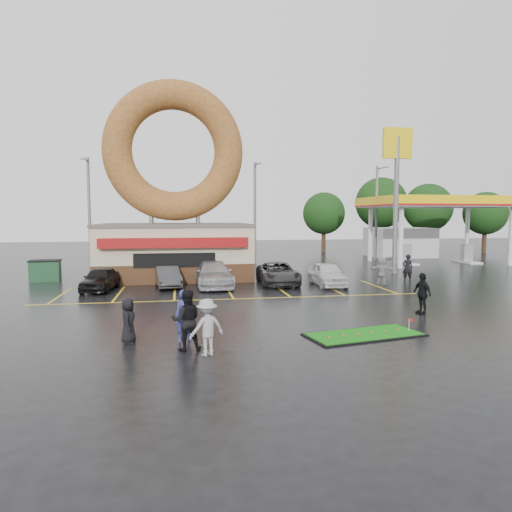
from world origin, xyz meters
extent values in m
plane|color=black|center=(0.00, 0.00, 0.00)|extent=(120.00, 120.00, 0.00)
cube|color=#472B19|center=(-3.00, 13.00, 0.60)|extent=(10.00, 8.00, 1.20)
cube|color=beige|center=(-3.00, 13.00, 2.35)|extent=(10.00, 8.00, 2.30)
cube|color=#59544C|center=(-3.00, 13.00, 3.60)|extent=(10.20, 8.20, 0.20)
cube|color=maroon|center=(-3.00, 8.70, 2.60)|extent=(9.00, 0.60, 0.60)
cylinder|color=slate|center=(-4.60, 13.00, 4.30)|extent=(0.30, 0.30, 1.20)
cylinder|color=slate|center=(-1.40, 13.00, 4.30)|extent=(0.30, 0.30, 1.20)
torus|color=brown|center=(-3.00, 13.00, 8.70)|extent=(9.60, 2.00, 9.60)
cylinder|color=silver|center=(15.00, 15.00, 2.50)|extent=(0.40, 0.40, 5.00)
cylinder|color=silver|center=(25.00, 15.00, 2.50)|extent=(0.40, 0.40, 5.00)
cylinder|color=silver|center=(15.00, 21.00, 2.50)|extent=(0.40, 0.40, 5.00)
cylinder|color=silver|center=(25.00, 21.00, 2.50)|extent=(0.40, 0.40, 5.00)
cube|color=silver|center=(20.00, 18.00, 5.25)|extent=(12.00, 8.00, 0.50)
cube|color=yellow|center=(20.00, 18.00, 5.55)|extent=(12.30, 8.30, 0.70)
cube|color=#99999E|center=(17.00, 18.00, 0.90)|extent=(0.90, 0.60, 1.60)
cube|color=#99999E|center=(23.00, 18.00, 0.90)|extent=(0.90, 0.60, 1.60)
cube|color=silver|center=(20.00, 25.00, 1.50)|extent=(6.00, 5.00, 3.00)
cylinder|color=slate|center=(13.00, 12.00, 5.00)|extent=(0.36, 0.36, 10.00)
cube|color=yellow|center=(13.00, 12.00, 9.50)|extent=(2.20, 0.30, 2.20)
cylinder|color=slate|center=(-10.00, 20.00, 4.50)|extent=(0.24, 0.24, 9.00)
cylinder|color=slate|center=(-10.00, 19.00, 8.70)|extent=(0.12, 2.00, 0.12)
cube|color=slate|center=(-10.00, 18.00, 8.65)|extent=(0.40, 0.18, 0.12)
cylinder|color=slate|center=(4.00, 21.00, 4.50)|extent=(0.24, 0.24, 9.00)
cylinder|color=slate|center=(4.00, 20.00, 8.70)|extent=(0.12, 2.00, 0.12)
cube|color=slate|center=(4.00, 19.00, 8.65)|extent=(0.40, 0.18, 0.12)
cylinder|color=slate|center=(16.00, 22.00, 4.50)|extent=(0.24, 0.24, 9.00)
cylinder|color=slate|center=(16.00, 21.00, 8.70)|extent=(0.12, 2.00, 0.12)
cube|color=slate|center=(16.00, 20.00, 8.65)|extent=(0.40, 0.18, 0.12)
cylinder|color=#332114|center=(26.00, 30.00, 1.44)|extent=(0.50, 0.50, 2.88)
sphere|color=black|center=(26.00, 30.00, 5.20)|extent=(5.60, 5.60, 5.60)
cylinder|color=#332114|center=(32.00, 28.00, 1.26)|extent=(0.50, 0.50, 2.52)
sphere|color=black|center=(32.00, 28.00, 4.55)|extent=(4.90, 4.90, 4.90)
cylinder|color=#332114|center=(22.00, 34.00, 1.62)|extent=(0.50, 0.50, 3.24)
sphere|color=black|center=(22.00, 34.00, 5.85)|extent=(6.30, 6.30, 6.30)
cylinder|color=#332114|center=(14.00, 32.00, 1.26)|extent=(0.50, 0.50, 2.52)
sphere|color=black|center=(14.00, 32.00, 4.55)|extent=(4.90, 4.90, 4.90)
imported|color=black|center=(-7.17, 7.34, 0.67)|extent=(1.99, 4.06, 1.33)
imported|color=#333336|center=(-3.43, 8.00, 0.62)|extent=(1.82, 3.92, 1.24)
imported|color=#AAAAAF|center=(-0.71, 7.81, 0.75)|extent=(2.22, 5.19, 1.49)
imported|color=#2B2B2D|center=(3.30, 8.00, 0.68)|extent=(2.51, 5.03, 1.37)
imported|color=silver|center=(6.14, 6.95, 0.71)|extent=(1.76, 4.20, 1.42)
imported|color=navy|center=(-2.56, -4.13, 0.87)|extent=(0.70, 0.52, 1.74)
imported|color=black|center=(-2.51, -5.21, 0.96)|extent=(0.95, 0.75, 1.93)
imported|color=#999A9C|center=(-1.91, -5.86, 0.87)|extent=(1.29, 1.04, 1.73)
imported|color=black|center=(-4.40, -4.12, 0.76)|extent=(0.51, 0.76, 1.52)
imported|color=black|center=(7.61, -1.45, 0.89)|extent=(0.61, 1.11, 1.78)
imported|color=#9A9A9D|center=(9.65, 6.95, 0.86)|extent=(1.65, 1.14, 1.71)
imported|color=black|center=(11.71, 7.57, 0.89)|extent=(0.73, 0.57, 1.78)
cube|color=#173D22|center=(-11.35, 11.86, 0.65)|extent=(1.91, 1.37, 1.30)
cube|color=black|center=(3.73, -4.46, 0.02)|extent=(4.43, 2.59, 0.05)
cube|color=#177713|center=(3.73, -4.46, 0.05)|extent=(4.21, 2.37, 0.03)
cylinder|color=silver|center=(5.46, -4.40, 0.28)|extent=(0.02, 0.02, 0.47)
cube|color=red|center=(5.53, -4.40, 0.47)|extent=(0.14, 0.01, 0.10)
camera|label=1|loc=(-2.68, -19.45, 4.22)|focal=32.00mm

